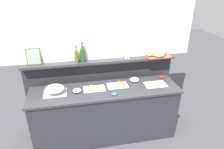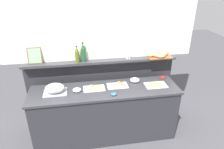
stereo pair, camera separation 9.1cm
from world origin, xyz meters
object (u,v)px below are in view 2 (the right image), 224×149
(cold_cuts_platter, at_px, (156,85))
(condiment_bowl_red, at_px, (114,94))
(glass_bowl_medium, at_px, (77,90))
(sandwich_platter_side, at_px, (94,88))
(olive_oil_bottle, at_px, (77,55))
(pepper_shaker, at_px, (130,56))
(sandwich_platter_front, at_px, (118,85))
(salt_shaker, at_px, (127,56))
(framed_picture, at_px, (35,56))
(wine_bottle_green, at_px, (83,53))
(glass_bowl_large, at_px, (135,80))
(serving_cloche, at_px, (55,89))
(bread_basket, at_px, (159,55))
(condiment_bowl_teal, at_px, (162,77))

(cold_cuts_platter, relative_size, condiment_bowl_red, 3.99)
(glass_bowl_medium, height_order, condiment_bowl_red, glass_bowl_medium)
(condiment_bowl_red, bearing_deg, sandwich_platter_side, 139.28)
(olive_oil_bottle, bearing_deg, pepper_shaker, 1.73)
(sandwich_platter_front, height_order, salt_shaker, salt_shaker)
(pepper_shaker, relative_size, framed_picture, 0.34)
(framed_picture, bearing_deg, wine_bottle_green, -2.59)
(sandwich_platter_side, bearing_deg, salt_shaker, 31.02)
(pepper_shaker, bearing_deg, glass_bowl_large, -79.58)
(serving_cloche, distance_m, salt_shaker, 1.27)
(sandwich_platter_side, bearing_deg, cold_cuts_platter, -3.39)
(glass_bowl_large, distance_m, framed_picture, 1.63)
(sandwich_platter_front, distance_m, condiment_bowl_red, 0.28)
(olive_oil_bottle, relative_size, bread_basket, 0.64)
(serving_cloche, relative_size, glass_bowl_medium, 2.63)
(serving_cloche, height_order, framed_picture, framed_picture)
(framed_picture, bearing_deg, pepper_shaker, -1.46)
(glass_bowl_large, relative_size, pepper_shaker, 1.79)
(serving_cloche, xyz_separation_m, bread_basket, (1.73, 0.39, 0.28))
(framed_picture, bearing_deg, bread_basket, -1.02)
(sandwich_platter_side, xyz_separation_m, glass_bowl_medium, (-0.26, -0.04, 0.01))
(salt_shaker, bearing_deg, serving_cloche, -161.79)
(glass_bowl_large, xyz_separation_m, glass_bowl_medium, (-0.94, -0.16, -0.00))
(cold_cuts_platter, bearing_deg, glass_bowl_medium, 179.16)
(cold_cuts_platter, bearing_deg, framed_picture, 166.27)
(condiment_bowl_red, distance_m, framed_picture, 1.37)
(glass_bowl_large, distance_m, condiment_bowl_red, 0.54)
(sandwich_platter_front, height_order, sandwich_platter_side, same)
(condiment_bowl_teal, bearing_deg, cold_cuts_platter, -131.78)
(glass_bowl_large, bearing_deg, framed_picture, 170.04)
(pepper_shaker, bearing_deg, bread_basket, 0.25)
(sandwich_platter_side, relative_size, cold_cuts_platter, 0.96)
(cold_cuts_platter, relative_size, framed_picture, 1.31)
(condiment_bowl_red, height_order, olive_oil_bottle, olive_oil_bottle)
(wine_bottle_green, bearing_deg, sandwich_platter_side, -70.75)
(sandwich_platter_side, distance_m, wine_bottle_green, 0.59)
(pepper_shaker, xyz_separation_m, bread_basket, (0.52, 0.00, -0.01))
(glass_bowl_large, bearing_deg, wine_bottle_green, 163.45)
(glass_bowl_medium, distance_m, bread_basket, 1.51)
(glass_bowl_medium, distance_m, framed_picture, 0.86)
(glass_bowl_medium, bearing_deg, sandwich_platter_front, 6.08)
(condiment_bowl_teal, relative_size, pepper_shaker, 1.13)
(glass_bowl_large, bearing_deg, serving_cloche, -173.15)
(serving_cloche, distance_m, olive_oil_bottle, 0.63)
(glass_bowl_medium, bearing_deg, serving_cloche, 178.34)
(condiment_bowl_red, bearing_deg, sandwich_platter_front, 65.48)
(sandwich_platter_front, xyz_separation_m, bread_basket, (0.77, 0.33, 0.35))
(sandwich_platter_front, height_order, condiment_bowl_teal, sandwich_platter_front)
(condiment_bowl_red, bearing_deg, salt_shaker, 60.90)
(wine_bottle_green, bearing_deg, salt_shaker, -0.36)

